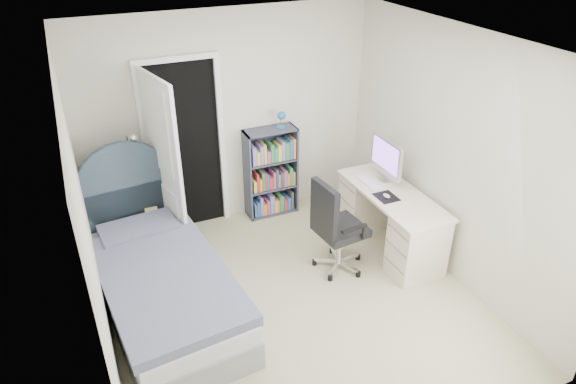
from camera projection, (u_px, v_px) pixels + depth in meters
name	position (u px, v px, depth m)	size (l,w,h in m)	color
room_shell	(295.00, 191.00, 4.44)	(3.50, 3.70, 2.60)	tan
door	(172.00, 159.00, 5.49)	(0.92, 0.82, 2.06)	black
bed	(161.00, 281.00, 4.85)	(1.24, 2.29, 1.35)	gray
nightstand	(158.00, 226.00, 5.57)	(0.38, 0.38, 0.56)	#DAA586
floor_lamp	(140.00, 204.00, 5.57)	(0.20, 0.20, 1.40)	silver
bookcase	(272.00, 174.00, 6.28)	(0.63, 0.27, 1.33)	#3C4152
desk	(390.00, 217.00, 5.68)	(0.58, 1.45, 1.19)	silver
office_chair	(334.00, 223.00, 5.22)	(0.55, 0.57, 1.05)	silver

